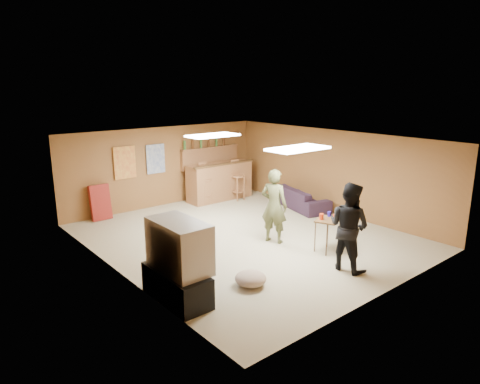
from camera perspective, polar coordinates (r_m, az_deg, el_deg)
ground at (r=9.69m, az=0.76°, el=-5.97°), size 7.00×7.00×0.00m
ceiling at (r=9.16m, az=0.81°, el=7.05°), size 6.00×7.00×0.02m
wall_back at (r=12.18m, az=-9.99°, el=3.40°), size 6.00×0.02×2.20m
wall_front at (r=7.18m, az=19.30°, el=-4.82°), size 6.00×0.02×2.20m
wall_left at (r=7.83m, az=-16.19°, el=-3.02°), size 0.02×7.00×2.20m
wall_right at (r=11.50m, az=12.24°, el=2.65°), size 0.02×7.00×2.20m
tv_stand at (r=7.00m, az=-8.44°, el=-12.17°), size 0.55×1.30×0.50m
dvd_box at (r=7.15m, az=-6.87°, el=-12.43°), size 0.35×0.50×0.08m
tv_body at (r=6.77m, az=-8.13°, el=-7.09°), size 0.60×1.10×0.80m
tv_screen at (r=6.93m, az=-5.94°, el=-6.52°), size 0.02×0.95×0.65m
bar_counter at (r=12.65m, az=-2.74°, el=1.45°), size 2.00×0.60×1.10m
bar_lip at (r=12.34m, az=-2.07°, el=3.75°), size 2.10×0.12×0.05m
bar_shelf at (r=12.83m, az=-4.01°, el=5.93°), size 2.00×0.18×0.05m
bar_backing at (r=12.89m, az=-4.04°, el=4.62°), size 2.00×0.14×0.60m
poster_left at (r=11.56m, az=-15.11°, el=3.81°), size 0.60×0.03×0.85m
poster_right at (r=11.96m, az=-11.19°, el=4.36°), size 0.55×0.03×0.80m
folding_chair_stack at (r=11.31m, az=-18.14°, el=-1.32°), size 0.50×0.26×0.91m
ceiling_panel_front at (r=8.10m, az=7.75°, el=5.76°), size 1.20×0.60×0.04m
ceiling_panel_back at (r=10.10m, az=-3.66°, el=7.53°), size 1.20×0.60×0.04m
person_olive at (r=9.18m, az=4.56°, el=-1.87°), size 0.58×0.69×1.62m
person_black at (r=8.04m, az=14.30°, el=-4.49°), size 0.67×0.84×1.65m
sofa at (r=11.96m, az=8.13°, el=-0.77°), size 1.21×2.03×0.56m
tray_table at (r=8.93m, az=11.55°, el=-5.68°), size 0.66×0.60×0.69m
cup_red_near at (r=8.76m, az=10.82°, el=-3.24°), size 0.10×0.10×0.12m
cup_red_far at (r=8.80m, az=12.53°, el=-3.27°), size 0.10×0.10×0.11m
cup_blue at (r=8.99m, az=11.81°, el=-2.90°), size 0.08×0.08×0.10m
bar_stool_left at (r=12.17m, az=-4.59°, el=0.87°), size 0.41×0.41×1.08m
bar_stool_right at (r=12.55m, az=-0.28°, el=1.81°), size 0.54×0.54×1.29m
cushion_near_tv at (r=8.28m, az=-6.70°, el=-8.84°), size 0.63×0.63×0.23m
cushion_mid at (r=8.83m, az=-6.11°, el=-7.47°), size 0.52×0.52×0.19m
cushion_far at (r=7.44m, az=1.42°, el=-11.47°), size 0.63×0.63×0.24m
bottle_row at (r=12.68m, az=-4.71°, el=6.53°), size 1.48×0.08×0.26m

